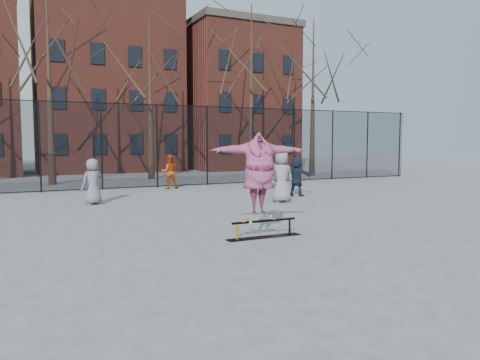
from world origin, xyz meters
name	(u,v)px	position (x,y,z in m)	size (l,w,h in m)	color
ground	(269,241)	(0.00, 0.00, 0.00)	(100.00, 100.00, 0.00)	slate
skate_rail	(264,230)	(0.11, 0.41, 0.16)	(1.88, 0.29, 0.41)	black
skateboard	(259,218)	(-0.03, 0.41, 0.46)	(0.84, 0.20, 0.10)	olive
skater	(259,176)	(-0.03, 0.41, 1.44)	(2.29, 0.62, 1.86)	#54378B
bystander_grey	(93,181)	(-2.57, 8.01, 0.82)	(0.80, 0.52, 1.63)	slate
bystander_red	(169,172)	(1.48, 12.00, 0.80)	(0.78, 0.61, 1.60)	#9C320D
bystander_white	(271,172)	(5.84, 10.10, 0.76)	(0.89, 0.37, 1.52)	silver
bystander_navy	(297,176)	(5.27, 6.99, 0.80)	(1.49, 0.48, 1.61)	#182031
bystander_extra	(281,177)	(3.69, 5.57, 0.95)	(0.92, 0.60, 1.89)	slate
fence	(132,145)	(-0.01, 13.00, 2.05)	(34.03, 0.07, 4.00)	black
tree_row	(108,45)	(-0.25, 17.15, 7.36)	(33.66, 7.46, 10.67)	black
rowhouses	(99,87)	(0.72, 26.00, 6.06)	(29.00, 7.00, 13.00)	maroon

